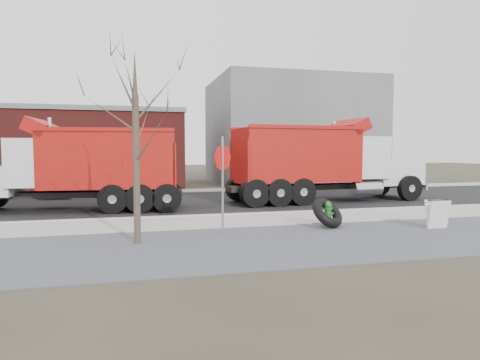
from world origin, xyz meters
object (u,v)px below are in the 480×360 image
object	(u,v)px
sandwich_board	(437,214)
dump_truck_red_a	(321,160)
fire_hydrant	(328,215)
stop_sign	(223,168)
truck_tire	(327,213)
dump_truck_red_b	(81,165)

from	to	relation	value
sandwich_board	dump_truck_red_a	world-z (taller)	dump_truck_red_a
fire_hydrant	stop_sign	bearing A→B (deg)	-157.40
dump_truck_red_a	truck_tire	bearing A→B (deg)	-117.05
dump_truck_red_b	fire_hydrant	bearing A→B (deg)	149.60
fire_hydrant	dump_truck_red_b	size ratio (longest dim) A/B	0.09
fire_hydrant	truck_tire	world-z (taller)	truck_tire
fire_hydrant	stop_sign	world-z (taller)	stop_sign
fire_hydrant	dump_truck_red_a	world-z (taller)	dump_truck_red_a
stop_sign	sandwich_board	distance (m)	7.07
stop_sign	dump_truck_red_a	distance (m)	9.46
dump_truck_red_b	stop_sign	bearing A→B (deg)	131.64
stop_sign	dump_truck_red_a	bearing A→B (deg)	28.62
truck_tire	dump_truck_red_a	bearing A→B (deg)	66.92
truck_tire	sandwich_board	xyz separation A→B (m)	(3.32, -1.08, -0.00)
stop_sign	sandwich_board	world-z (taller)	stop_sign
sandwich_board	dump_truck_red_a	bearing A→B (deg)	98.95
dump_truck_red_a	sandwich_board	bearing A→B (deg)	-90.63
sandwich_board	truck_tire	bearing A→B (deg)	167.67
fire_hydrant	sandwich_board	world-z (taller)	sandwich_board
fire_hydrant	truck_tire	xyz separation A→B (m)	(-0.09, -0.15, 0.10)
fire_hydrant	dump_truck_red_a	size ratio (longest dim) A/B	0.08
truck_tire	stop_sign	distance (m)	3.85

